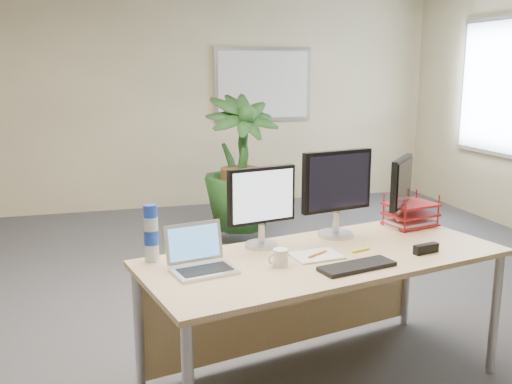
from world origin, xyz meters
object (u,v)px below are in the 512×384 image
object	(u,v)px
floor_plant	(240,170)
laptop	(200,258)
monitor_right	(337,188)
desk	(313,277)
monitor_left	(262,202)

from	to	relation	value
floor_plant	laptop	size ratio (longest dim) A/B	4.23
floor_plant	monitor_right	xyz separation A→B (m)	(-0.03, -2.44, 0.31)
monitor_right	laptop	distance (m)	0.99
desk	laptop	world-z (taller)	laptop
monitor_left	laptop	world-z (taller)	monitor_left
floor_plant	monitor_left	xyz separation A→B (m)	(-0.52, -2.52, 0.28)
desk	monitor_right	size ratio (longest dim) A/B	4.07
floor_plant	monitor_right	bearing A→B (deg)	-90.79
monitor_right	desk	bearing A→B (deg)	-137.00
floor_plant	laptop	world-z (taller)	floor_plant
desk	monitor_left	world-z (taller)	monitor_left
monitor_left	laptop	xyz separation A→B (m)	(-0.41, -0.27, -0.21)
monitor_right	monitor_left	bearing A→B (deg)	-171.31
desk	laptop	xyz separation A→B (m)	(-0.67, -0.14, 0.22)
desk	monitor_right	xyz separation A→B (m)	(0.22, 0.21, 0.46)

